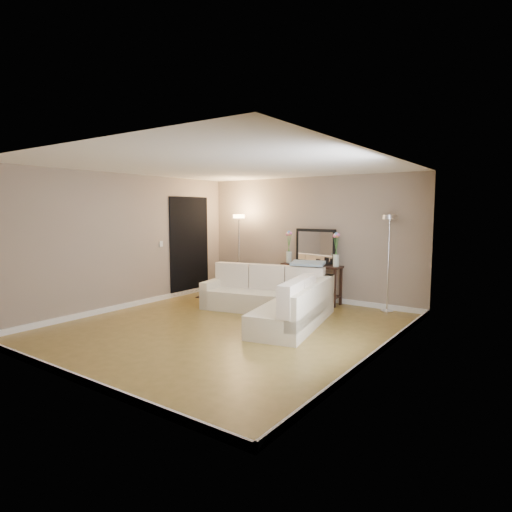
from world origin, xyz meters
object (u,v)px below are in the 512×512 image
Objects in this scene: sectional_sofa at (275,299)px; floor_lamp_lit at (239,238)px; floor_lamp_unlit at (389,244)px; console_table at (308,281)px.

floor_lamp_lit reaches higher than sectional_sofa.
sectional_sofa is 2.42m from floor_lamp_lit.
sectional_sofa is 2.35m from floor_lamp_unlit.
sectional_sofa is at bearing -135.59° from floor_lamp_unlit.
sectional_sofa is at bearing -35.74° from floor_lamp_lit.
floor_lamp_lit is at bearing -176.54° from floor_lamp_unlit.
floor_lamp_unlit reaches higher than console_table.
sectional_sofa is at bearing -85.72° from console_table.
console_table is at bearing 4.26° from floor_lamp_lit.
sectional_sofa is 1.57× the size of floor_lamp_unlit.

